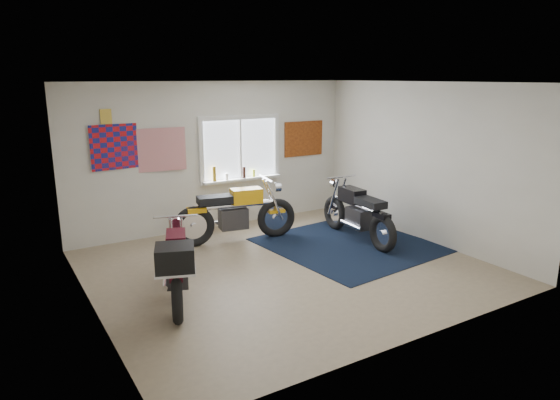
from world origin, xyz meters
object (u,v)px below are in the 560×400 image
yellow_triumph (236,215)px  maroon_tourer (177,265)px  black_chrome_bike (358,214)px  navy_rug (349,245)px

yellow_triumph → maroon_tourer: bearing=-123.2°
yellow_triumph → black_chrome_bike: 2.11m
yellow_triumph → black_chrome_bike: yellow_triumph is taller
maroon_tourer → black_chrome_bike: bearing=-57.1°
yellow_triumph → black_chrome_bike: size_ratio=1.05×
black_chrome_bike → maroon_tourer: bearing=106.7°
black_chrome_bike → maroon_tourer: black_chrome_bike is taller
black_chrome_bike → maroon_tourer: 3.64m
yellow_triumph → maroon_tourer: 2.49m
navy_rug → maroon_tourer: maroon_tourer is taller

